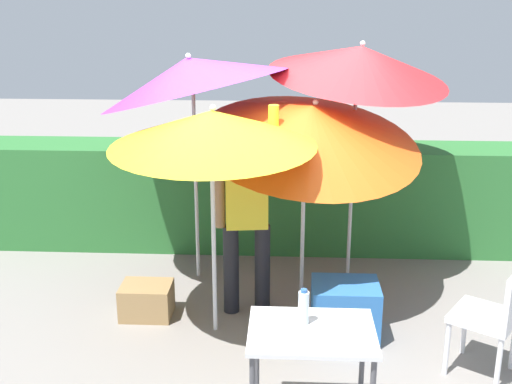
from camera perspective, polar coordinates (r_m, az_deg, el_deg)
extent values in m
plane|color=gray|center=(5.75, -0.16, -11.43)|extent=(24.00, 24.00, 0.00)
cube|color=#2D7033|center=(7.18, 0.61, -0.36)|extent=(8.00, 0.70, 1.17)
cylinder|color=silver|center=(6.29, -5.38, 0.47)|extent=(0.04, 0.04, 1.90)
cone|color=purple|center=(6.03, -5.84, 10.41)|extent=(1.84, 1.80, 0.87)
sphere|color=silver|center=(5.98, -6.07, 11.99)|extent=(0.05, 0.05, 0.05)
cylinder|color=silver|center=(6.35, 8.54, 1.02)|extent=(0.04, 0.04, 2.01)
cone|color=red|center=(6.15, 9.23, 11.40)|extent=(1.75, 1.73, 0.70)
sphere|color=silver|center=(6.15, 9.51, 12.95)|extent=(0.05, 0.05, 0.05)
cylinder|color=silver|center=(5.29, -3.80, -4.47)|extent=(0.04, 0.04, 1.61)
cone|color=yellow|center=(5.01, -3.92, 5.68)|extent=(1.65, 1.66, 0.39)
sphere|color=silver|center=(4.98, -3.87, 7.52)|extent=(0.05, 0.05, 0.05)
cylinder|color=silver|center=(5.82, 4.19, -2.93)|extent=(0.04, 0.04, 1.51)
cone|color=#EA5919|center=(5.58, 4.84, 6.07)|extent=(2.06, 2.02, 1.01)
sphere|color=silver|center=(5.56, 5.34, 7.99)|extent=(0.05, 0.05, 0.05)
cylinder|color=black|center=(5.76, 0.57, -6.83)|extent=(0.14, 0.14, 0.82)
cylinder|color=black|center=(5.74, -2.23, -6.91)|extent=(0.14, 0.14, 0.82)
cube|color=yellow|center=(5.50, -0.86, -0.30)|extent=(0.38, 0.26, 0.56)
sphere|color=#8C6647|center=(5.40, -0.88, 3.65)|extent=(0.22, 0.22, 0.22)
cylinder|color=yellow|center=(5.39, 1.57, 4.82)|extent=(0.10, 0.10, 0.56)
cylinder|color=#8C6647|center=(5.50, -3.25, -0.56)|extent=(0.10, 0.10, 0.52)
cylinder|color=silver|center=(5.45, 18.10, -11.45)|extent=(0.04, 0.04, 0.44)
cylinder|color=silver|center=(5.14, 16.66, -13.21)|extent=(0.04, 0.04, 0.44)
cylinder|color=silver|center=(5.05, 20.81, -14.24)|extent=(0.04, 0.04, 0.44)
cube|color=silver|center=(5.13, 19.67, -10.42)|extent=(0.61, 0.61, 0.05)
cube|color=#2D6BB7|center=(5.47, 7.93, -10.39)|extent=(0.55, 0.44, 0.48)
cube|color=#9E7A4C|center=(5.85, -9.73, -9.50)|extent=(0.45, 0.35, 0.30)
cylinder|color=#4C4C51|center=(4.56, 9.44, -14.79)|extent=(0.04, 0.04, 0.72)
cylinder|color=#4C4C51|center=(4.54, 0.06, -14.74)|extent=(0.04, 0.04, 0.72)
cube|color=silver|center=(4.12, 5.00, -12.34)|extent=(0.80, 0.60, 0.03)
cylinder|color=silver|center=(4.13, 4.26, -10.28)|extent=(0.07, 0.07, 0.22)
cylinder|color=#2D60B7|center=(4.08, 4.30, -8.78)|extent=(0.04, 0.04, 0.02)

